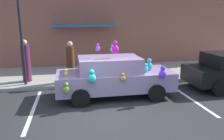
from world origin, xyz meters
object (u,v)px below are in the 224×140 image
at_px(pedestrian_near_shopfront, 26,62).
at_px(pedestrian_walking_past, 71,63).
at_px(plush_covered_car, 114,76).
at_px(street_lamp_post, 20,26).
at_px(teddy_bear_on_sidewalk, 104,74).

height_order(pedestrian_near_shopfront, pedestrian_walking_past, pedestrian_near_shopfront).
height_order(plush_covered_car, street_lamp_post, street_lamp_post).
height_order(teddy_bear_on_sidewalk, street_lamp_post, street_lamp_post).
xyz_separation_m(plush_covered_car, street_lamp_post, (-3.56, 1.79, 1.84)).
bearing_deg(pedestrian_walking_past, teddy_bear_on_sidewalk, -3.28).
height_order(street_lamp_post, pedestrian_near_shopfront, street_lamp_post).
height_order(plush_covered_car, teddy_bear_on_sidewalk, plush_covered_car).
xyz_separation_m(street_lamp_post, pedestrian_walking_past, (1.96, -0.01, -1.63)).
distance_m(teddy_bear_on_sidewalk, pedestrian_walking_past, 1.57).
relative_size(plush_covered_car, pedestrian_near_shopfront, 2.32).
xyz_separation_m(plush_covered_car, teddy_bear_on_sidewalk, (-0.12, 1.69, -0.32)).
bearing_deg(teddy_bear_on_sidewalk, pedestrian_near_shopfront, 170.35).
distance_m(teddy_bear_on_sidewalk, street_lamp_post, 4.05).
relative_size(plush_covered_car, street_lamp_post, 1.08).
xyz_separation_m(pedestrian_near_shopfront, pedestrian_walking_past, (1.97, -0.50, -0.02)).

